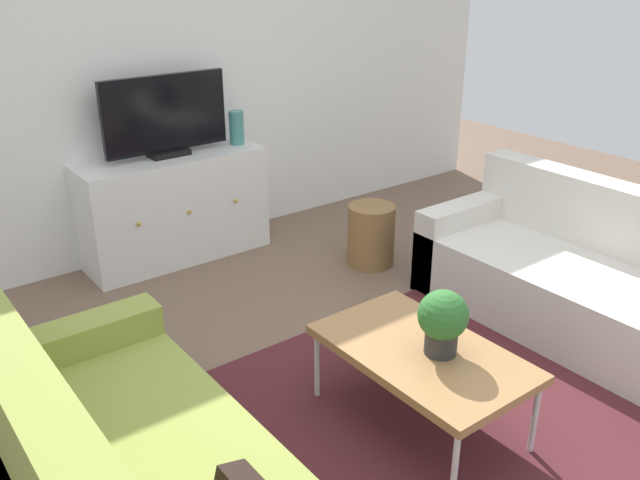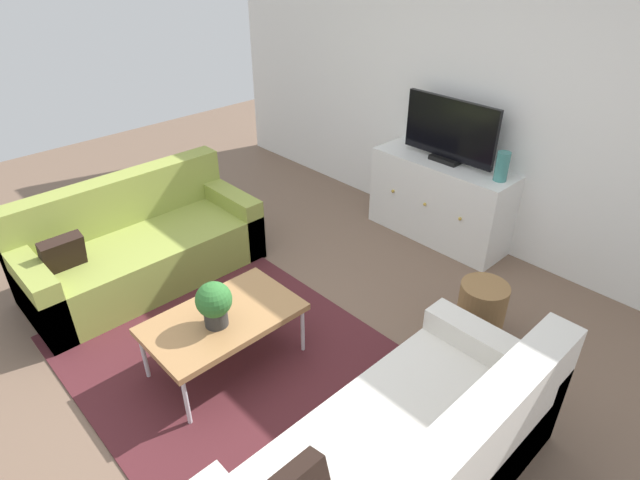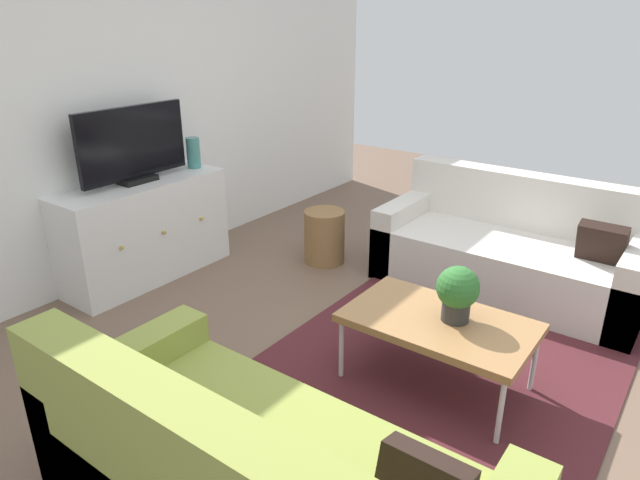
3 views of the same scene
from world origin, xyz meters
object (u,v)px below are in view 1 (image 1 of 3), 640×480
(couch_right_side, at_px, (585,282))
(coffee_table, at_px, (422,355))
(potted_plant, at_px, (442,320))
(glass_vase, at_px, (237,127))
(flat_screen_tv, at_px, (165,116))
(tv_console, at_px, (175,208))
(wicker_basket, at_px, (371,235))

(couch_right_side, height_order, coffee_table, couch_right_side)
(coffee_table, relative_size, potted_plant, 3.22)
(couch_right_side, relative_size, glass_vase, 7.63)
(flat_screen_tv, relative_size, glass_vase, 3.65)
(flat_screen_tv, bearing_deg, couch_right_side, -57.50)
(couch_right_side, bearing_deg, glass_vase, 112.39)
(tv_console, distance_m, glass_vase, 0.75)
(flat_screen_tv, distance_m, glass_vase, 0.57)
(glass_vase, xyz_separation_m, wicker_basket, (0.52, -0.95, -0.68))
(tv_console, bearing_deg, flat_screen_tv, 90.00)
(coffee_table, relative_size, flat_screen_tv, 1.11)
(tv_console, height_order, flat_screen_tv, flat_screen_tv)
(flat_screen_tv, bearing_deg, glass_vase, -2.09)
(potted_plant, distance_m, wicker_basket, 1.89)
(couch_right_side, distance_m, glass_vase, 2.64)
(couch_right_side, height_order, tv_console, couch_right_side)
(flat_screen_tv, bearing_deg, tv_console, -90.00)
(wicker_basket, bearing_deg, glass_vase, 118.38)
(coffee_table, bearing_deg, flat_screen_tv, 91.06)
(tv_console, xyz_separation_m, flat_screen_tv, (0.00, 0.02, 0.67))
(potted_plant, height_order, glass_vase, glass_vase)
(couch_right_side, distance_m, coffee_table, 1.49)
(potted_plant, bearing_deg, coffee_table, 119.39)
(glass_vase, bearing_deg, wicker_basket, -61.62)
(couch_right_side, distance_m, wicker_basket, 1.50)
(coffee_table, relative_size, wicker_basket, 2.25)
(flat_screen_tv, xyz_separation_m, wicker_basket, (1.06, -0.97, -0.83))
(glass_vase, bearing_deg, tv_console, -180.00)
(potted_plant, relative_size, flat_screen_tv, 0.34)
(coffee_table, bearing_deg, glass_vase, 78.48)
(couch_right_side, height_order, potted_plant, couch_right_side)
(couch_right_side, relative_size, wicker_basket, 4.24)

